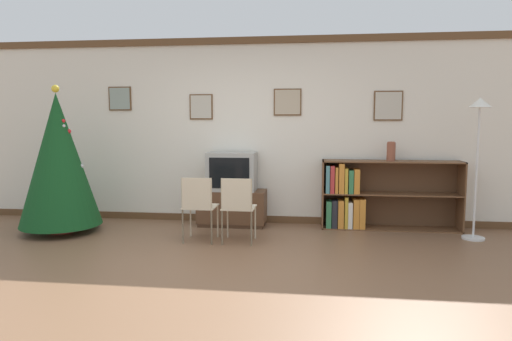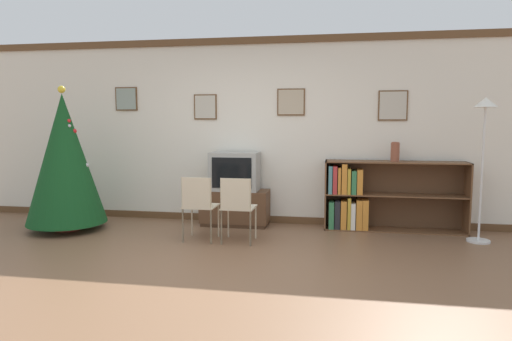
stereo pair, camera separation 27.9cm
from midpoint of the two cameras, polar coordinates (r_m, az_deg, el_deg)
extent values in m
plane|color=brown|center=(4.67, -4.03, -12.59)|extent=(24.00, 24.00, 0.00)
cube|color=silver|center=(6.74, 0.80, 4.93)|extent=(9.04, 0.08, 2.70)
cube|color=brown|center=(6.78, 0.74, 15.97)|extent=(9.04, 0.03, 0.10)
cube|color=brown|center=(6.84, 0.71, -6.03)|extent=(9.04, 0.03, 0.10)
cube|color=brown|center=(7.27, -14.84, 8.65)|extent=(0.35, 0.02, 0.36)
cube|color=gray|center=(7.26, -14.88, 8.65)|extent=(0.31, 0.01, 0.32)
cube|color=brown|center=(6.84, -5.17, 7.92)|extent=(0.34, 0.02, 0.37)
cube|color=#BCB7A8|center=(6.83, -5.20, 7.92)|extent=(0.31, 0.01, 0.33)
cube|color=brown|center=(6.63, 5.62, 8.51)|extent=(0.40, 0.02, 0.38)
cube|color=tan|center=(6.61, 5.61, 8.52)|extent=(0.36, 0.01, 0.35)
cube|color=brown|center=(6.66, 17.91, 7.74)|extent=(0.39, 0.02, 0.41)
cube|color=#BCB7A8|center=(6.65, 17.92, 7.74)|extent=(0.36, 0.01, 0.38)
cylinder|color=maroon|center=(6.84, -21.39, -6.47)|extent=(0.36, 0.36, 0.10)
cone|color=#14471E|center=(6.71, -21.71, 1.37)|extent=(1.07, 1.07, 1.77)
sphere|color=yellow|center=(6.70, -22.04, 9.39)|extent=(0.10, 0.10, 0.10)
sphere|color=red|center=(6.81, -21.79, 5.45)|extent=(0.05, 0.05, 0.05)
sphere|color=silver|center=(6.64, -19.30, 0.63)|extent=(0.06, 0.06, 0.06)
sphere|color=silver|center=(6.59, -21.18, 5.23)|extent=(0.04, 0.04, 0.04)
sphere|color=gold|center=(6.99, -21.29, 1.00)|extent=(0.04, 0.04, 0.04)
sphere|color=red|center=(6.61, -21.22, 5.81)|extent=(0.05, 0.05, 0.05)
sphere|color=red|center=(6.64, -20.64, 4.64)|extent=(0.06, 0.06, 0.06)
sphere|color=silver|center=(6.98, -19.34, -1.16)|extent=(0.05, 0.05, 0.05)
cube|color=#412A1A|center=(6.66, -1.41, -6.60)|extent=(0.93, 0.43, 0.05)
cube|color=brown|center=(6.60, -1.42, -4.44)|extent=(0.97, 0.44, 0.46)
cube|color=#9E9E99|center=(6.53, -1.43, -0.10)|extent=(0.69, 0.42, 0.55)
cube|color=black|center=(6.32, -1.82, -0.31)|extent=(0.56, 0.01, 0.43)
cube|color=beige|center=(5.80, -5.53, -4.45)|extent=(0.40, 0.40, 0.02)
cube|color=beige|center=(5.58, -6.08, -2.82)|extent=(0.35, 0.02, 0.38)
cylinder|color=beige|center=(6.06, -6.70, -6.12)|extent=(0.02, 0.02, 0.42)
cylinder|color=beige|center=(5.97, -3.37, -6.28)|extent=(0.02, 0.02, 0.42)
cylinder|color=beige|center=(5.72, -7.74, -6.87)|extent=(0.02, 0.02, 0.42)
cylinder|color=beige|center=(5.63, -4.22, -7.06)|extent=(0.02, 0.02, 0.42)
cylinder|color=beige|center=(5.68, -7.77, -4.93)|extent=(0.02, 0.02, 0.82)
cylinder|color=beige|center=(5.58, -4.24, -5.09)|extent=(0.02, 0.02, 0.82)
cube|color=beige|center=(5.69, -0.75, -4.63)|extent=(0.40, 0.40, 0.02)
cube|color=beige|center=(5.47, -1.13, -2.98)|extent=(0.35, 0.02, 0.38)
cylinder|color=beige|center=(5.94, -2.13, -6.33)|extent=(0.02, 0.02, 0.42)
cylinder|color=beige|center=(5.88, 1.32, -6.47)|extent=(0.02, 0.02, 0.42)
cylinder|color=beige|center=(5.60, -2.92, -7.12)|extent=(0.02, 0.02, 0.42)
cylinder|color=beige|center=(5.53, 0.75, -7.28)|extent=(0.02, 0.02, 0.42)
cylinder|color=beige|center=(5.55, -2.93, -5.14)|extent=(0.02, 0.02, 0.82)
cylinder|color=beige|center=(5.49, 0.75, -5.28)|extent=(0.02, 0.02, 0.82)
cube|color=brown|center=(6.49, 9.92, -2.95)|extent=(0.02, 0.36, 0.96)
cube|color=brown|center=(6.75, 26.00, -3.14)|extent=(0.02, 0.36, 0.96)
cube|color=brown|center=(6.50, 18.26, 1.00)|extent=(1.89, 0.36, 0.02)
cube|color=brown|center=(6.65, 17.98, -7.07)|extent=(1.89, 0.36, 0.02)
cube|color=brown|center=(6.56, 18.12, -2.91)|extent=(1.85, 0.36, 0.02)
cube|color=brown|center=(6.73, 17.91, -2.84)|extent=(1.89, 0.01, 0.96)
cube|color=#337547|center=(6.49, 10.64, -5.43)|extent=(0.07, 0.24, 0.37)
cube|color=#232328|center=(6.48, 11.36, -5.41)|extent=(0.07, 0.22, 0.39)
cube|color=orange|center=(6.52, 12.10, -5.34)|extent=(0.08, 0.29, 0.39)
cube|color=gold|center=(6.52, 12.75, -5.14)|extent=(0.05, 0.30, 0.44)
cube|color=silver|center=(6.49, 13.25, -5.53)|extent=(0.06, 0.22, 0.36)
cube|color=orange|center=(6.51, 13.95, -5.31)|extent=(0.08, 0.26, 0.41)
cube|color=orange|center=(6.53, 14.67, -5.28)|extent=(0.08, 0.28, 0.41)
cube|color=teal|center=(6.39, 10.54, -1.13)|extent=(0.05, 0.20, 0.38)
cube|color=#B73333|center=(6.41, 11.10, -1.12)|extent=(0.06, 0.25, 0.38)
cube|color=orange|center=(6.41, 11.62, -1.22)|extent=(0.04, 0.25, 0.36)
cube|color=orange|center=(6.42, 12.21, -0.98)|extent=(0.07, 0.26, 0.41)
cube|color=gold|center=(6.43, 12.77, -1.28)|extent=(0.04, 0.27, 0.35)
cube|color=#337547|center=(6.44, 13.34, -1.41)|extent=(0.06, 0.28, 0.32)
cube|color=orange|center=(6.43, 14.04, -1.36)|extent=(0.08, 0.24, 0.34)
cylinder|color=brown|center=(6.47, 18.19, 2.19)|extent=(0.12, 0.12, 0.25)
torus|color=brown|center=(6.46, 18.23, 3.31)|extent=(0.10, 0.10, 0.02)
cylinder|color=silver|center=(6.45, 27.16, -7.84)|extent=(0.28, 0.28, 0.03)
cylinder|color=silver|center=(6.31, 27.54, -0.46)|extent=(0.03, 0.03, 1.64)
cone|color=white|center=(6.28, 27.95, 7.55)|extent=(0.28, 0.28, 0.12)
camera|label=1|loc=(0.14, -88.59, 0.16)|focal=32.00mm
camera|label=2|loc=(0.14, 91.41, -0.16)|focal=32.00mm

